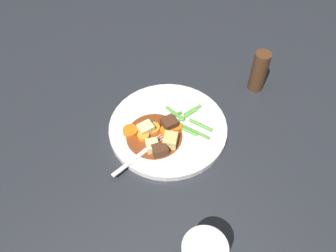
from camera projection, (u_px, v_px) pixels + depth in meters
The scene contains 22 objects.
ground_plane at pixel (168, 130), 0.86m from camera, with size 3.00×3.00×0.00m, color #26282D.
dinner_plate at pixel (168, 128), 0.86m from camera, with size 0.29×0.29×0.02m, color white.
stew_sauce at pixel (154, 136), 0.83m from camera, with size 0.13×0.13×0.00m, color brown.
carrot_slice_0 at pixel (143, 136), 0.82m from camera, with size 0.03×0.03×0.01m, color orange.
carrot_slice_1 at pixel (167, 131), 0.83m from camera, with size 0.03×0.03×0.01m, color orange.
carrot_slice_2 at pixel (153, 128), 0.84m from camera, with size 0.03×0.03×0.01m, color orange.
carrot_slice_3 at pixel (130, 131), 0.83m from camera, with size 0.03×0.03×0.01m, color orange.
carrot_slice_4 at pixel (176, 127), 0.84m from camera, with size 0.03×0.03×0.01m, color orange.
potato_chunk_0 at pixel (170, 141), 0.80m from camera, with size 0.03×0.04×0.03m, color #DBBC6B.
potato_chunk_1 at pixel (152, 146), 0.80m from camera, with size 0.03×0.03×0.02m, color #EAD68C.
potato_chunk_2 at pixel (146, 129), 0.83m from camera, with size 0.03×0.03×0.03m, color #EAD68C.
meat_chunk_0 at pixel (160, 150), 0.79m from camera, with size 0.03×0.03×0.02m, color #4C2B19.
meat_chunk_1 at pixel (169, 124), 0.84m from camera, with size 0.03×0.03×0.03m, color #4C2B19.
green_bean_0 at pixel (196, 132), 0.83m from camera, with size 0.01×0.01×0.07m, color #4C8E33.
green_bean_1 at pixel (201, 125), 0.85m from camera, with size 0.01×0.01×0.06m, color #599E38.
green_bean_2 at pixel (175, 114), 0.87m from camera, with size 0.01×0.01×0.06m, color #599E38.
green_bean_3 at pixel (172, 116), 0.86m from camera, with size 0.01×0.01×0.05m, color #4C8E33.
green_bean_4 at pixel (182, 128), 0.84m from camera, with size 0.01×0.01×0.08m, color #599E38.
green_bean_5 at pixel (185, 118), 0.86m from camera, with size 0.01×0.01×0.08m, color #66AD42.
green_bean_6 at pixel (192, 110), 0.87m from camera, with size 0.01×0.01×0.05m, color #66AD42.
fork at pixel (145, 151), 0.80m from camera, with size 0.17×0.05×0.00m.
pepper_mill at pixel (259, 72), 0.91m from camera, with size 0.04×0.04×0.12m, color #4C2D19.
Camera 1 is at (0.28, 0.45, 0.68)m, focal length 37.66 mm.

